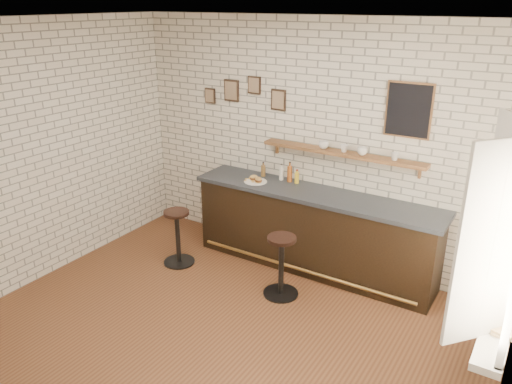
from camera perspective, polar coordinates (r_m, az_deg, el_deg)
ground at (r=5.26m, az=-3.97°, el=-15.82°), size 5.00×5.00×0.00m
bar_counter at (r=6.17m, az=6.59°, el=-4.41°), size 3.10×0.65×1.01m
sandwich_plate at (r=6.27m, az=-0.05°, el=1.21°), size 0.28×0.28×0.01m
ciabatta_sandwich at (r=6.25m, az=0.01°, el=1.53°), size 0.22×0.16×0.06m
potato_chips at (r=6.28m, az=-0.18°, el=1.30°), size 0.25×0.17×0.00m
bitters_bottle_brown at (r=6.45m, az=0.83°, el=2.47°), size 0.06×0.06×0.19m
bitters_bottle_white at (r=6.32m, az=2.91°, el=2.14°), size 0.05×0.05×0.21m
bitters_bottle_amber at (r=6.26m, az=3.86°, el=2.11°), size 0.06×0.06×0.26m
condiment_bottle_yellow at (r=6.23m, az=4.69°, el=1.67°), size 0.05×0.05×0.18m
bar_stool_left at (r=6.37m, az=-8.94°, el=-4.93°), size 0.42×0.42×0.71m
bar_stool_right at (r=5.64m, az=2.91°, el=-8.23°), size 0.40×0.40×0.73m
wall_shelf at (r=5.92m, az=9.74°, el=4.38°), size 2.00×0.18×0.18m
shelf_cup_a at (r=5.98m, az=7.75°, el=5.35°), size 0.16×0.16×0.09m
shelf_cup_b at (r=5.89m, az=10.04°, el=4.93°), size 0.13×0.13×0.09m
shelf_cup_c at (r=5.81m, az=12.06°, el=4.59°), size 0.13×0.13×0.09m
shelf_cup_d at (r=5.70m, az=15.57°, el=3.93°), size 0.10×0.10×0.08m
back_wall_decor at (r=5.92m, az=8.81°, el=10.11°), size 2.96×0.02×0.56m
window_sill at (r=4.31m, az=26.06°, el=-12.94°), size 0.20×1.35×0.06m
casement_window at (r=3.96m, az=27.18°, el=-3.71°), size 0.40×1.30×1.56m
book_lower at (r=4.13m, az=25.54°, el=-13.69°), size 0.19×0.24×0.02m
book_upper at (r=4.14m, az=25.62°, el=-13.34°), size 0.21×0.25×0.02m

